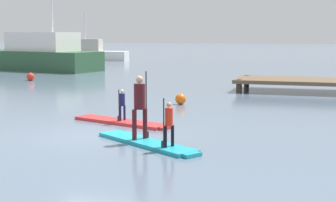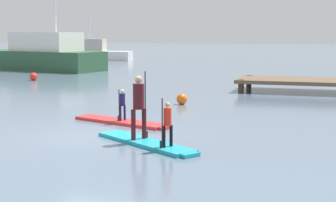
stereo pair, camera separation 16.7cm
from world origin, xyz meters
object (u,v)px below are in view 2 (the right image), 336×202
fishing_boat_white_large (37,55)px  mooring_buoy_mid (34,77)px  paddler_adult (139,103)px  motor_boat_small_navy (97,53)px  paddleboard_near (122,122)px  paddler_child_front (167,122)px  paddleboard_far (146,143)px  paddler_child_solo (122,103)px  mooring_buoy_near (182,99)px

fishing_boat_white_large → mooring_buoy_mid: bearing=-60.0°
paddler_adult → motor_boat_small_navy: motor_boat_small_navy is taller
paddleboard_near → paddler_child_front: bearing=-52.1°
motor_boat_small_navy → paddleboard_far: bearing=-63.1°
paddleboard_far → motor_boat_small_navy: bearing=116.9°
paddler_child_front → mooring_buoy_mid: paddler_child_front is taller
paddleboard_far → paddler_adult: paddler_adult is taller
paddler_child_solo → motor_boat_small_navy: 38.69m
paddleboard_near → paddleboard_far: (1.85, -2.81, -0.00)m
paddleboard_near → paddleboard_far: 3.37m
paddler_child_solo → fishing_boat_white_large: fishing_boat_white_large is taller
paddleboard_near → paddler_child_solo: size_ratio=3.56×
paddler_adult → paddleboard_far: bearing=-34.3°
fishing_boat_white_large → motor_boat_small_navy: 14.25m
paddler_child_solo → fishing_boat_white_large: size_ratio=0.08×
paddleboard_far → paddler_child_front: size_ratio=2.72×
mooring_buoy_mid → paddleboard_far: bearing=-49.8°
paddler_child_front → fishing_boat_white_large: bearing=127.5°
paddler_adult → mooring_buoy_mid: (-12.57, 15.03, -0.84)m
paddleboard_far → paddleboard_near: bearing=123.3°
paddleboard_far → paddler_adult: 1.09m
fishing_boat_white_large → paddleboard_near: bearing=-52.6°
paddler_child_solo → mooring_buoy_near: paddler_child_solo is taller
paddler_child_solo → fishing_boat_white_large: bearing=127.4°
paddler_adult → paddler_child_solo: bearing=120.9°
paddler_adult → motor_boat_small_navy: 41.72m
motor_boat_small_navy → fishing_boat_white_large: bearing=-83.9°
motor_boat_small_navy → mooring_buoy_mid: bearing=-74.5°
paddler_child_solo → paddler_child_front: (2.57, -3.29, 0.07)m
paddleboard_far → mooring_buoy_mid: (-12.85, 15.22, 0.19)m
paddler_child_solo → mooring_buoy_mid: bearing=131.6°
fishing_boat_white_large → motor_boat_small_navy: (-1.52, 14.16, -0.35)m
mooring_buoy_mid → fishing_boat_white_large: bearing=120.0°
paddler_child_solo → paddler_child_front: bearing=-52.0°
paddler_adult → mooring_buoy_near: (-0.93, 7.49, -0.86)m
mooring_buoy_near → paddleboard_far: bearing=-81.0°
paddleboard_far → fishing_boat_white_large: 29.16m
paddler_child_solo → paddler_child_front: size_ratio=0.83×
paddleboard_far → mooring_buoy_near: (-1.21, 7.68, 0.17)m
paddleboard_far → paddler_adult: (-0.28, 0.19, 1.03)m
paddler_adult → mooring_buoy_mid: bearing=129.9°
paddleboard_near → motor_boat_small_navy: size_ratio=0.50×
paddleboard_near → paddler_child_solo: bearing=-65.8°
paddleboard_far → motor_boat_small_navy: 42.02m
paddleboard_near → paddler_adult: size_ratio=2.01×
paddleboard_near → fishing_boat_white_large: size_ratio=0.30×
paddleboard_far → motor_boat_small_navy: size_ratio=0.46×
paddler_adult → motor_boat_small_navy: (-18.75, 37.27, -0.30)m
paddleboard_near → fishing_boat_white_large: (-15.66, 20.49, 1.08)m
paddler_child_solo → paddler_adult: paddler_adult is taller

